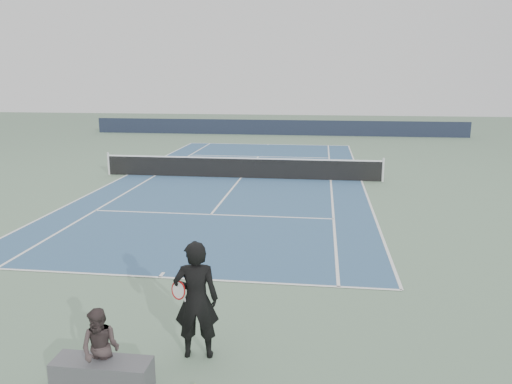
# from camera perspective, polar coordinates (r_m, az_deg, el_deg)

# --- Properties ---
(ground) EXTENTS (80.00, 80.00, 0.00)m
(ground) POSITION_cam_1_polar(r_m,az_deg,el_deg) (23.09, -1.72, 1.61)
(ground) COLOR slate
(court_surface) EXTENTS (10.97, 23.77, 0.01)m
(court_surface) POSITION_cam_1_polar(r_m,az_deg,el_deg) (23.09, -1.72, 1.62)
(court_surface) COLOR #34577C
(court_surface) RESTS_ON ground
(tennis_net) EXTENTS (12.90, 0.10, 1.07)m
(tennis_net) POSITION_cam_1_polar(r_m,az_deg,el_deg) (23.00, -1.73, 2.84)
(tennis_net) COLOR silver
(tennis_net) RESTS_ON ground
(windscreen_far) EXTENTS (30.00, 0.25, 1.20)m
(windscreen_far) POSITION_cam_1_polar(r_m,az_deg,el_deg) (40.59, 2.33, 7.39)
(windscreen_far) COLOR black
(windscreen_far) RESTS_ON ground
(tennis_player) EXTENTS (0.87, 0.65, 2.02)m
(tennis_player) POSITION_cam_1_polar(r_m,az_deg,el_deg) (8.39, -6.86, -12.12)
(tennis_player) COLOR black
(tennis_player) RESTS_ON ground
(spectator_bench) EXTENTS (1.49, 0.53, 1.28)m
(spectator_bench) POSITION_cam_1_polar(r_m,az_deg,el_deg) (8.11, -17.24, -18.01)
(spectator_bench) COLOR #4D4E52
(spectator_bench) RESTS_ON ground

